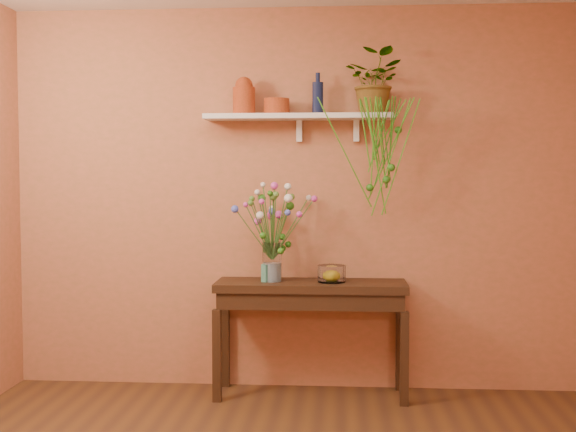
{
  "coord_description": "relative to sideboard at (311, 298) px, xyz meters",
  "views": [
    {
      "loc": [
        0.34,
        -3.2,
        1.5
      ],
      "look_at": [
        0.0,
        1.55,
        1.25
      ],
      "focal_mm": 45.67,
      "sensor_mm": 36.0,
      "label": 1
    }
  ],
  "objects": [
    {
      "name": "lemon",
      "position": [
        0.14,
        0.0,
        0.16
      ],
      "size": [
        0.08,
        0.08,
        0.08
      ],
      "primitive_type": "sphere",
      "color": "yellow",
      "rests_on": "glass_bowl"
    },
    {
      "name": "room",
      "position": [
        -0.14,
        -1.77,
        0.68
      ],
      "size": [
        4.04,
        4.04,
        2.7
      ],
      "color": "#513118",
      "rests_on": "ground"
    },
    {
      "name": "plant_fronds",
      "position": [
        0.48,
        -0.07,
        0.99
      ],
      "size": [
        0.68,
        0.32,
        0.78
      ],
      "color": "#2A6E18",
      "rests_on": "wall_shelf"
    },
    {
      "name": "spider_plant",
      "position": [
        0.44,
        0.09,
        1.48
      ],
      "size": [
        0.49,
        0.46,
        0.43
      ],
      "primitive_type": "imported",
      "rotation": [
        0.0,
        0.0,
        -0.39
      ],
      "color": "#2A6E18",
      "rests_on": "wall_shelf"
    },
    {
      "name": "bouquet",
      "position": [
        -0.25,
        -0.0,
        0.58
      ],
      "size": [
        0.58,
        0.43,
        0.53
      ],
      "color": "#386B28",
      "rests_on": "glass_vase"
    },
    {
      "name": "sideboard",
      "position": [
        0.0,
        0.0,
        0.0
      ],
      "size": [
        1.3,
        0.42,
        0.79
      ],
      "color": "#331E14",
      "rests_on": "ground"
    },
    {
      "name": "glass_bowl",
      "position": [
        0.14,
        -0.01,
        0.17
      ],
      "size": [
        0.19,
        0.19,
        0.11
      ],
      "color": "white",
      "rests_on": "sideboard"
    },
    {
      "name": "carton",
      "position": [
        -0.31,
        -0.03,
        0.18
      ],
      "size": [
        0.06,
        0.05,
        0.12
      ],
      "primitive_type": "cube",
      "rotation": [
        0.0,
        0.0,
        -0.1
      ],
      "color": "teal",
      "rests_on": "sideboard"
    },
    {
      "name": "glass_vase",
      "position": [
        -0.27,
        -0.0,
        0.23
      ],
      "size": [
        0.13,
        0.13,
        0.27
      ],
      "color": "white",
      "rests_on": "sideboard"
    },
    {
      "name": "terracotta_pot",
      "position": [
        -0.24,
        0.1,
        1.32
      ],
      "size": [
        0.23,
        0.23,
        0.11
      ],
      "primitive_type": "cylinder",
      "rotation": [
        0.0,
        0.0,
        -0.36
      ],
      "color": "#B1391D",
      "rests_on": "wall_shelf"
    },
    {
      "name": "wall_shelf",
      "position": [
        -0.08,
        0.1,
        1.24
      ],
      "size": [
        1.3,
        0.24,
        0.19
      ],
      "color": "white",
      "rests_on": "room"
    },
    {
      "name": "terracotta_jug",
      "position": [
        -0.47,
        0.08,
        1.39
      ],
      "size": [
        0.16,
        0.16,
        0.26
      ],
      "color": "#B1391D",
      "rests_on": "wall_shelf"
    },
    {
      "name": "blue_bottle",
      "position": [
        0.04,
        0.12,
        1.38
      ],
      "size": [
        0.1,
        0.1,
        0.28
      ],
      "color": "#131C40",
      "rests_on": "wall_shelf"
    }
  ]
}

